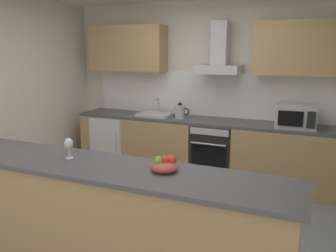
% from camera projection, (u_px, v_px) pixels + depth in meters
% --- Properties ---
extents(ground, '(5.44, 4.91, 0.02)m').
position_uv_depth(ground, '(154.00, 228.00, 3.79)').
color(ground, gray).
extents(wall_back, '(5.44, 0.12, 2.60)m').
position_uv_depth(wall_back, '(210.00, 89.00, 5.32)').
color(wall_back, silver).
rests_on(wall_back, ground).
extents(backsplash_tile, '(3.77, 0.02, 0.66)m').
position_uv_depth(backsplash_tile, '(209.00, 94.00, 5.27)').
color(backsplash_tile, white).
extents(counter_back, '(3.90, 0.60, 0.90)m').
position_uv_depth(counter_back, '(202.00, 149.00, 5.16)').
color(counter_back, tan).
rests_on(counter_back, ground).
extents(counter_island, '(3.10, 0.64, 0.97)m').
position_uv_depth(counter_island, '(108.00, 220.00, 2.92)').
color(counter_island, tan).
rests_on(counter_island, ground).
extents(upper_cabinets, '(3.85, 0.32, 0.70)m').
position_uv_depth(upper_cabinets, '(207.00, 48.00, 4.98)').
color(upper_cabinets, tan).
extents(oven, '(0.60, 0.62, 0.80)m').
position_uv_depth(oven, '(214.00, 151.00, 5.06)').
color(oven, slate).
rests_on(oven, ground).
extents(refrigerator, '(0.58, 0.60, 0.85)m').
position_uv_depth(refrigerator, '(114.00, 141.00, 5.71)').
color(refrigerator, white).
rests_on(refrigerator, ground).
extents(microwave, '(0.50, 0.38, 0.30)m').
position_uv_depth(microwave, '(297.00, 116.00, 4.49)').
color(microwave, '#B7BABC').
rests_on(microwave, counter_back).
extents(sink, '(0.50, 0.40, 0.26)m').
position_uv_depth(sink, '(155.00, 114.00, 5.33)').
color(sink, silver).
rests_on(sink, counter_back).
extents(kettle, '(0.29, 0.15, 0.24)m').
position_uv_depth(kettle, '(180.00, 111.00, 5.11)').
color(kettle, '#B7BABC').
rests_on(kettle, counter_back).
extents(range_hood, '(0.62, 0.45, 0.72)m').
position_uv_depth(range_hood, '(219.00, 57.00, 4.89)').
color(range_hood, '#B7BABC').
extents(wine_glass, '(0.08, 0.08, 0.18)m').
position_uv_depth(wine_glass, '(69.00, 145.00, 2.99)').
color(wine_glass, silver).
rests_on(wine_glass, counter_island).
extents(fruit_bowl, '(0.22, 0.22, 0.13)m').
position_uv_depth(fruit_bowl, '(165.00, 165.00, 2.69)').
color(fruit_bowl, '#B24C47').
rests_on(fruit_bowl, counter_island).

